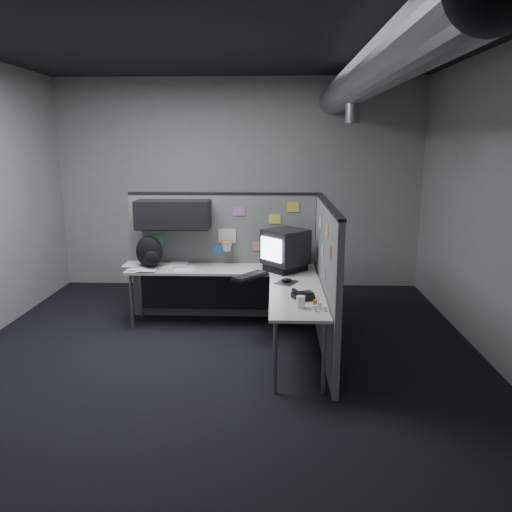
{
  "coord_description": "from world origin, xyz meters",
  "views": [
    {
      "loc": [
        0.54,
        -4.96,
        2.24
      ],
      "look_at": [
        0.35,
        0.35,
        1.03
      ],
      "focal_mm": 35.0,
      "sensor_mm": 36.0,
      "label": 1
    }
  ],
  "objects_px": {
    "phone": "(303,296)",
    "backpack": "(150,252)",
    "desk": "(240,284)",
    "keyboard": "(250,276)",
    "monitor": "(285,250)"
  },
  "relations": [
    {
      "from": "keyboard",
      "to": "monitor",
      "type": "bearing_deg",
      "value": 32.46
    },
    {
      "from": "phone",
      "to": "backpack",
      "type": "relative_size",
      "value": 0.61
    },
    {
      "from": "keyboard",
      "to": "phone",
      "type": "relative_size",
      "value": 2.02
    },
    {
      "from": "monitor",
      "to": "phone",
      "type": "relative_size",
      "value": 2.52
    },
    {
      "from": "keyboard",
      "to": "phone",
      "type": "xyz_separation_m",
      "value": [
        0.56,
        -0.76,
        0.01
      ]
    },
    {
      "from": "keyboard",
      "to": "phone",
      "type": "height_order",
      "value": "phone"
    },
    {
      "from": "backpack",
      "to": "phone",
      "type": "bearing_deg",
      "value": -37.88
    },
    {
      "from": "phone",
      "to": "backpack",
      "type": "bearing_deg",
      "value": 134.66
    },
    {
      "from": "desk",
      "to": "keyboard",
      "type": "xyz_separation_m",
      "value": [
        0.13,
        -0.17,
        0.14
      ]
    },
    {
      "from": "desk",
      "to": "keyboard",
      "type": "distance_m",
      "value": 0.25
    },
    {
      "from": "monitor",
      "to": "keyboard",
      "type": "relative_size",
      "value": 1.25
    },
    {
      "from": "phone",
      "to": "monitor",
      "type": "bearing_deg",
      "value": 85.6
    },
    {
      "from": "desk",
      "to": "monitor",
      "type": "bearing_deg",
      "value": 19.82
    },
    {
      "from": "phone",
      "to": "backpack",
      "type": "xyz_separation_m",
      "value": [
        -1.81,
        1.19,
        0.16
      ]
    },
    {
      "from": "monitor",
      "to": "keyboard",
      "type": "height_order",
      "value": "monitor"
    }
  ]
}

